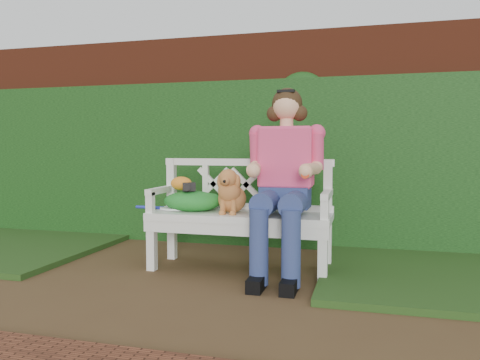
# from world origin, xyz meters

# --- Properties ---
(ground) EXTENTS (60.00, 60.00, 0.00)m
(ground) POSITION_xyz_m (0.00, 0.00, 0.00)
(ground) COLOR #4A331D
(brick_wall) EXTENTS (10.00, 0.30, 2.20)m
(brick_wall) POSITION_xyz_m (0.00, 1.90, 1.10)
(brick_wall) COLOR maroon
(brick_wall) RESTS_ON ground
(ivy_hedge) EXTENTS (10.00, 0.18, 1.70)m
(ivy_hedge) POSITION_xyz_m (0.00, 1.68, 0.85)
(ivy_hedge) COLOR #26611E
(ivy_hedge) RESTS_ON ground
(garden_bench) EXTENTS (1.63, 0.74, 0.48)m
(garden_bench) POSITION_xyz_m (0.42, 0.67, 0.24)
(garden_bench) COLOR silver
(garden_bench) RESTS_ON ground
(seated_woman) EXTENTS (0.82, 0.98, 1.52)m
(seated_woman) POSITION_xyz_m (0.80, 0.65, 0.76)
(seated_woman) COLOR #DB2C60
(seated_woman) RESTS_ON ground
(dog) EXTENTS (0.26, 0.35, 0.37)m
(dog) POSITION_xyz_m (0.36, 0.62, 0.67)
(dog) COLOR brown
(dog) RESTS_ON garden_bench
(tennis_racket) EXTENTS (0.59, 0.41, 0.03)m
(tennis_racket) POSITION_xyz_m (-0.18, 0.69, 0.49)
(tennis_racket) COLOR white
(tennis_racket) RESTS_ON garden_bench
(green_bag) EXTENTS (0.52, 0.41, 0.17)m
(green_bag) POSITION_xyz_m (-0.00, 0.69, 0.57)
(green_bag) COLOR #156F28
(green_bag) RESTS_ON garden_bench
(camera_item) EXTENTS (0.13, 0.12, 0.07)m
(camera_item) POSITION_xyz_m (-0.02, 0.65, 0.69)
(camera_item) COLOR black
(camera_item) RESTS_ON green_bag
(baseball_glove) EXTENTS (0.22, 0.18, 0.12)m
(baseball_glove) POSITION_xyz_m (-0.10, 0.69, 0.71)
(baseball_glove) COLOR orange
(baseball_glove) RESTS_ON green_bag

